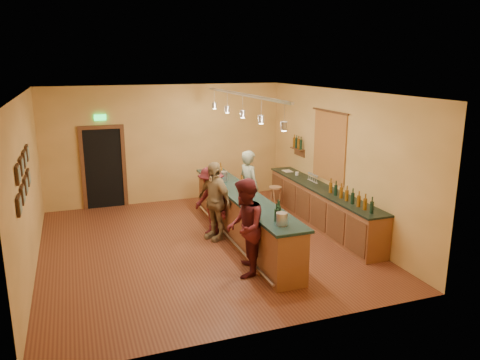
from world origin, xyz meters
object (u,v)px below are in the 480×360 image
object	(u,v)px
customer_b	(214,201)
customer_a	(245,228)
tasting_bar	(242,213)
bartender	(249,187)
customer_c	(211,201)
back_counter	(322,206)
bar_stool	(275,192)

from	to	relation	value
customer_b	customer_a	bearing A→B (deg)	-23.29
tasting_bar	customer_a	distance (m)	1.73
tasting_bar	customer_a	size ratio (longest dim) A/B	2.85
bartender	customer_c	xyz separation A→B (m)	(-1.10, -0.52, -0.10)
customer_a	customer_b	xyz separation A→B (m)	(0.00, 1.88, -0.03)
customer_c	back_counter	bearing A→B (deg)	60.01
bartender	customer_a	distance (m)	2.87
bar_stool	customer_b	bearing A→B (deg)	-147.55
tasting_bar	bartender	world-z (taller)	bartender
back_counter	tasting_bar	distance (m)	2.06
customer_a	customer_b	world-z (taller)	customer_a
tasting_bar	bartender	distance (m)	1.21
customer_c	bar_stool	size ratio (longest dim) A/B	2.32
customer_c	bar_stool	bearing A→B (deg)	94.46
back_counter	customer_c	world-z (taller)	customer_c
back_counter	customer_b	distance (m)	2.63
bartender	back_counter	bearing A→B (deg)	-133.05
back_counter	bartender	distance (m)	1.77
customer_a	customer_c	distance (m)	2.14
back_counter	customer_c	size ratio (longest dim) A/B	2.91
customer_a	customer_b	size ratio (longest dim) A/B	1.04
tasting_bar	bar_stool	distance (m)	2.13
customer_b	bar_stool	bearing A→B (deg)	99.16
back_counter	bartender	size ratio (longest dim) A/B	2.57
back_counter	bar_stool	size ratio (longest dim) A/B	6.74
back_counter	customer_b	size ratio (longest dim) A/B	2.63
customer_b	bar_stool	xyz separation A→B (m)	(2.01, 1.28, -0.33)
customer_c	customer_b	bearing A→B (deg)	-22.41
back_counter	customer_c	xyz separation A→B (m)	(-2.60, 0.35, 0.29)
customer_c	bartender	bearing A→B (deg)	92.72
tasting_bar	bar_stool	size ratio (longest dim) A/B	7.56
customer_a	customer_c	world-z (taller)	customer_a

